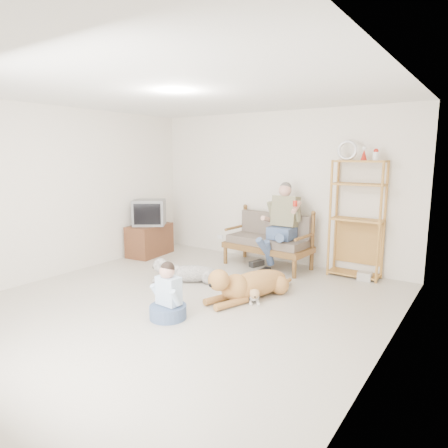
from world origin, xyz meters
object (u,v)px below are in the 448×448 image
Objects in this scene: etagere at (357,218)px; tv_stand at (149,240)px; loveseat at (269,239)px; golden_retriever at (248,284)px.

etagere reaches higher than tv_stand.
golden_retriever is at bearing -67.49° from loveseat.
loveseat reaches higher than golden_retriever.
loveseat reaches higher than tv_stand.
golden_retriever is (0.53, -1.62, -0.28)m from loveseat.
loveseat is 1.73m from golden_retriever.
tv_stand is (-2.30, -0.63, -0.19)m from loveseat.
tv_stand is at bearing 179.23° from golden_retriever.
loveseat is 1.52m from etagere.
golden_retriever is (-0.90, -1.82, -0.75)m from etagere.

